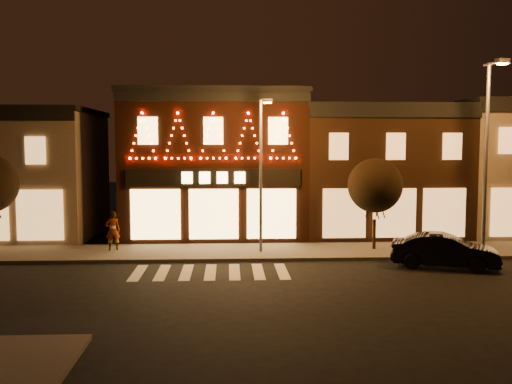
{
  "coord_description": "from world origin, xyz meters",
  "views": [
    {
      "loc": [
        0.76,
        -19.39,
        5.37
      ],
      "look_at": [
        1.9,
        4.0,
        3.35
      ],
      "focal_mm": 39.91,
      "sensor_mm": 36.0,
      "label": 1
    }
  ],
  "objects": [
    {
      "name": "ground",
      "position": [
        0.0,
        0.0,
        0.0
      ],
      "size": [
        120.0,
        120.0,
        0.0
      ],
      "primitive_type": "plane",
      "color": "black",
      "rests_on": "ground"
    },
    {
      "name": "pedestrian",
      "position": [
        -4.9,
        8.46,
        1.11
      ],
      "size": [
        0.8,
        0.63,
        1.91
      ],
      "primitive_type": "imported",
      "rotation": [
        0.0,
        0.0,
        3.42
      ],
      "color": "gray",
      "rests_on": "sidewalk_far"
    },
    {
      "name": "building_right_a",
      "position": [
        9.5,
        13.99,
        3.76
      ],
      "size": [
        9.2,
        8.28,
        7.5
      ],
      "color": "#372013",
      "rests_on": "ground"
    },
    {
      "name": "sidewalk_far",
      "position": [
        2.0,
        8.0,
        0.07
      ],
      "size": [
        44.0,
        4.0,
        0.15
      ],
      "primitive_type": "cube",
      "color": "#47423D",
      "rests_on": "ground"
    },
    {
      "name": "building_pulp",
      "position": [
        0.0,
        13.98,
        4.16
      ],
      "size": [
        10.2,
        8.34,
        8.3
      ],
      "color": "black",
      "rests_on": "ground"
    },
    {
      "name": "streetlamp_right",
      "position": [
        12.74,
        6.34,
        5.38
      ],
      "size": [
        0.63,
        2.05,
        8.91
      ],
      "rotation": [
        0.0,
        0.0,
        0.14
      ],
      "color": "#59595E",
      "rests_on": "sidewalk_far"
    },
    {
      "name": "streetlamp_mid",
      "position": [
        2.34,
        7.46,
        4.41
      ],
      "size": [
        0.53,
        1.67,
        7.26
      ],
      "rotation": [
        0.0,
        0.0,
        -0.15
      ],
      "color": "#59595E",
      "rests_on": "sidewalk_far"
    },
    {
      "name": "dark_sedan",
      "position": [
        10.07,
        4.35,
        0.74
      ],
      "size": [
        4.74,
        2.95,
        1.47
      ],
      "primitive_type": "imported",
      "rotation": [
        0.0,
        0.0,
        1.23
      ],
      "color": "black",
      "rests_on": "ground"
    },
    {
      "name": "tree_right",
      "position": [
        7.97,
        8.12,
        3.29
      ],
      "size": [
        2.68,
        2.68,
        4.49
      ],
      "rotation": [
        0.0,
        0.0,
        0.11
      ],
      "color": "black",
      "rests_on": "sidewalk_far"
    }
  ]
}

